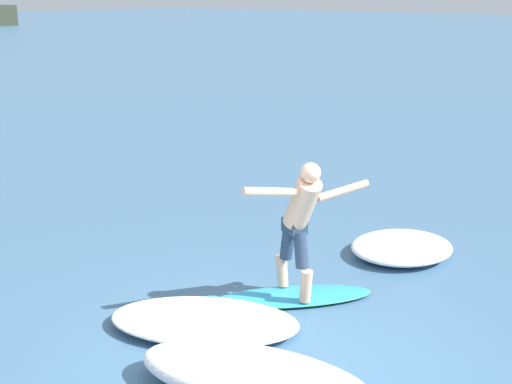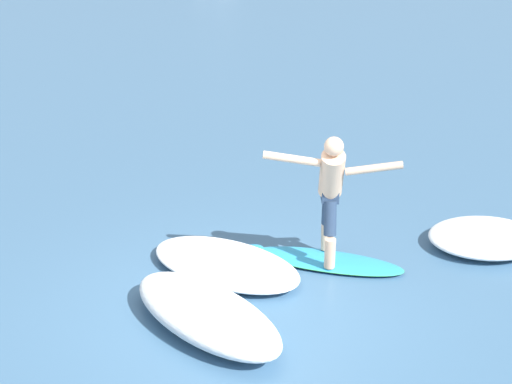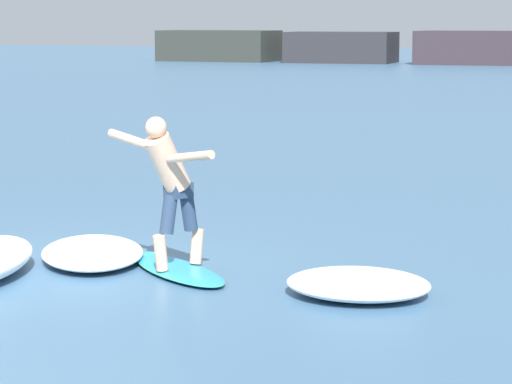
# 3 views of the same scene
# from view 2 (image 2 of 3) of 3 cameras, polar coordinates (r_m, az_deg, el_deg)

# --- Properties ---
(ground_plane) EXTENTS (200.00, 200.00, 0.00)m
(ground_plane) POSITION_cam_2_polar(r_m,az_deg,el_deg) (9.37, -0.79, -7.97)
(ground_plane) COLOR #406688
(surfboard) EXTENTS (1.82, 1.71, 0.21)m
(surfboard) POSITION_cam_2_polar(r_m,az_deg,el_deg) (10.45, 4.61, -4.58)
(surfboard) COLOR #2C9ACD
(surfboard) RESTS_ON ground
(surfer) EXTENTS (1.50, 0.96, 1.64)m
(surfer) POSITION_cam_2_polar(r_m,az_deg,el_deg) (9.93, 5.02, 0.33)
(surfer) COLOR #DBAC89
(surfer) RESTS_ON surfboard
(wave_foam_at_tail) EXTENTS (1.47, 2.36, 0.37)m
(wave_foam_at_tail) POSITION_cam_2_polar(r_m,az_deg,el_deg) (8.96, -3.32, -8.10)
(wave_foam_at_tail) COLOR white
(wave_foam_at_tail) RESTS_ON ground
(wave_foam_at_nose) EXTENTS (1.67, 1.54, 0.24)m
(wave_foam_at_nose) POSITION_cam_2_polar(r_m,az_deg,el_deg) (11.22, 15.05, -2.94)
(wave_foam_at_nose) COLOR white
(wave_foam_at_nose) RESTS_ON ground
(wave_foam_beside) EXTENTS (1.97, 2.34, 0.19)m
(wave_foam_beside) POSITION_cam_2_polar(r_m,az_deg,el_deg) (10.21, -2.04, -4.78)
(wave_foam_beside) COLOR white
(wave_foam_beside) RESTS_ON ground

